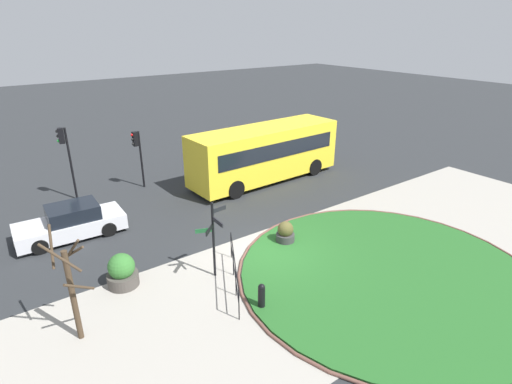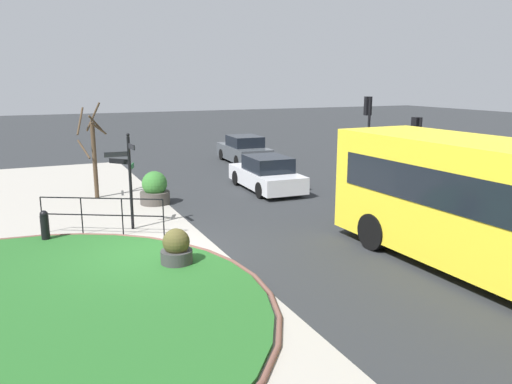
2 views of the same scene
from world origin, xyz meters
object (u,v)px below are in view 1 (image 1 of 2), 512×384
Objects in this scene: signpost_directional at (213,234)px; planter_kerbside at (122,272)px; bollard_foreground at (262,296)px; car_far_lane at (71,223)px; traffic_light_far at (137,147)px; planter_near_signpost at (285,233)px; street_tree_bare at (71,287)px; traffic_light_near at (65,148)px; bus_yellow at (265,152)px.

signpost_directional is 3.45m from planter_kerbside.
car_far_lane is at bearing 113.16° from bollard_foreground.
planter_near_signpost is (2.54, -9.61, -1.93)m from traffic_light_far.
signpost_directional reaches higher than planter_kerbside.
car_far_lane is at bearing 140.60° from planter_near_signpost.
street_tree_bare is at bearing -174.20° from planter_near_signpost.
bollard_foreground is 5.03m from planter_kerbside.
bollard_foreground is 5.65m from street_tree_bare.
traffic_light_far is at bearing -173.66° from traffic_light_near.
traffic_light_near is at bearing 157.98° from bus_yellow.
bollard_foreground is 0.21× the size of car_far_lane.
signpost_directional is 0.92× the size of traffic_light_far.
planter_kerbside is at bearing 62.33° from traffic_light_far.
car_far_lane is 4.86m from planter_kerbside.
traffic_light_far is at bearing 104.79° from planter_near_signpost.
bus_yellow is 10.57m from traffic_light_near.
bus_yellow is at bearing 59.60° from planter_near_signpost.
signpost_directional is at bearing -173.36° from planter_near_signpost.
planter_near_signpost is (6.06, -10.08, -2.37)m from traffic_light_near.
car_far_lane is at bearing 37.04° from traffic_light_far.
bus_yellow is 2.43× the size of traffic_light_near.
street_tree_bare is at bearing -151.25° from bus_yellow.
car_far_lane is (-3.42, 6.27, -1.10)m from signpost_directional.
planter_near_signpost is (3.38, 2.88, -0.04)m from bollard_foreground.
traffic_light_near is 11.25m from street_tree_bare.
traffic_light_far reaches higher than planter_near_signpost.
bus_yellow is at bearing 27.90° from planter_kerbside.
car_far_lane is 6.17m from traffic_light_far.
bus_yellow is at bearing 30.91° from street_tree_bare.
car_far_lane is at bearing 90.01° from traffic_light_near.
bus_yellow reaches higher than signpost_directional.
street_tree_bare is (-12.31, -7.37, 0.13)m from bus_yellow.
car_far_lane is at bearing 118.64° from signpost_directional.
traffic_light_far reaches higher than car_far_lane.
traffic_light_far is at bearing 83.49° from signpost_directional.
bollard_foreground is 12.66m from traffic_light_far.
traffic_light_near is at bearing -101.63° from car_far_lane.
signpost_directional reaches higher than bollard_foreground.
traffic_light_far reaches higher than planter_kerbside.
planter_near_signpost is at bearing 102.24° from traffic_light_far.
planter_near_signpost is at bearing 40.40° from bollard_foreground.
traffic_light_far is 3.31× the size of planter_near_signpost.
bus_yellow is 2.52× the size of street_tree_bare.
traffic_light_near is (1.04, 4.24, 2.15)m from car_far_lane.
bus_yellow is 9.57× the size of planter_near_signpost.
traffic_light_near is 12.00m from planter_near_signpost.
planter_kerbside is at bearing 129.44° from bollard_foreground.
signpost_directional is at bearing -26.43° from planter_kerbside.
bus_yellow is 7.11m from traffic_light_far.
traffic_light_near is (-9.88, 3.57, 1.12)m from bus_yellow.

